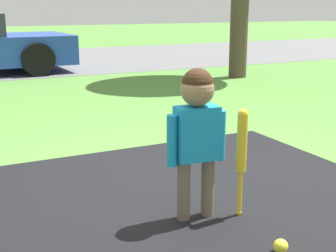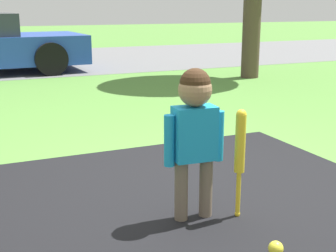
# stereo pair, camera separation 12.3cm
# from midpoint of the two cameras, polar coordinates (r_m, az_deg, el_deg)

# --- Properties ---
(ground_plane) EXTENTS (60.00, 60.00, 0.00)m
(ground_plane) POSITION_cam_midpoint_polar(r_m,az_deg,el_deg) (3.72, 2.93, -6.42)
(ground_plane) COLOR #518438
(street_strip) EXTENTS (40.00, 6.00, 0.01)m
(street_strip) POSITION_cam_midpoint_polar(r_m,az_deg,el_deg) (12.10, -18.14, 7.47)
(street_strip) COLOR slate
(street_strip) RESTS_ON ground
(child) EXTENTS (0.39, 0.21, 0.97)m
(child) POSITION_cam_midpoint_polar(r_m,az_deg,el_deg) (2.87, 2.31, 0.35)
(child) COLOR #6B5B4C
(child) RESTS_ON ground
(baseball_bat) EXTENTS (0.07, 0.07, 0.71)m
(baseball_bat) POSITION_cam_midpoint_polar(r_m,az_deg,el_deg) (2.97, 7.80, -2.61)
(baseball_bat) COLOR yellow
(baseball_bat) RESTS_ON ground
(sports_ball) EXTENTS (0.08, 0.08, 0.08)m
(sports_ball) POSITION_cam_midpoint_polar(r_m,az_deg,el_deg) (2.71, 12.28, -14.15)
(sports_ball) COLOR yellow
(sports_ball) RESTS_ON ground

